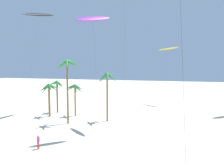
% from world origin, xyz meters
% --- Properties ---
extents(palm_tree_0, '(3.65, 3.95, 7.00)m').
position_xyz_m(palm_tree_0, '(-19.09, 38.84, 5.89)').
color(palm_tree_0, brown).
rests_on(palm_tree_0, ground).
extents(palm_tree_1, '(4.21, 4.24, 6.61)m').
position_xyz_m(palm_tree_1, '(-18.57, 35.44, 5.34)').
color(palm_tree_1, olive).
rests_on(palm_tree_1, ground).
extents(palm_tree_2, '(4.54, 4.29, 11.17)m').
position_xyz_m(palm_tree_2, '(-12.52, 32.21, 9.48)').
color(palm_tree_2, brown).
rests_on(palm_tree_2, ground).
extents(palm_tree_3, '(4.07, 4.06, 6.44)m').
position_xyz_m(palm_tree_3, '(-13.91, 37.28, 5.38)').
color(palm_tree_3, olive).
rests_on(palm_tree_3, ground).
extents(palm_tree_4, '(4.13, 4.50, 8.93)m').
position_xyz_m(palm_tree_4, '(-6.55, 35.66, 7.30)').
color(palm_tree_4, olive).
rests_on(palm_tree_4, ground).
extents(flying_kite_0, '(5.93, 11.90, 15.18)m').
position_xyz_m(flying_kite_0, '(3.31, 56.51, 14.68)').
color(flying_kite_0, yellow).
rests_on(flying_kite_0, ground).
extents(flying_kite_1, '(4.37, 13.29, 21.65)m').
position_xyz_m(flying_kite_1, '(-21.33, 36.56, 20.34)').
color(flying_kite_1, black).
rests_on(flying_kite_1, ground).
extents(flying_kite_6, '(5.71, 8.69, 17.18)m').
position_xyz_m(flying_kite_6, '(-5.88, 27.83, 16.28)').
color(flying_kite_6, purple).
rests_on(flying_kite_6, ground).
extents(person_foreground_walker, '(0.22, 0.51, 1.73)m').
position_xyz_m(person_foreground_walker, '(-10.50, 21.74, 0.95)').
color(person_foreground_walker, red).
rests_on(person_foreground_walker, ground).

